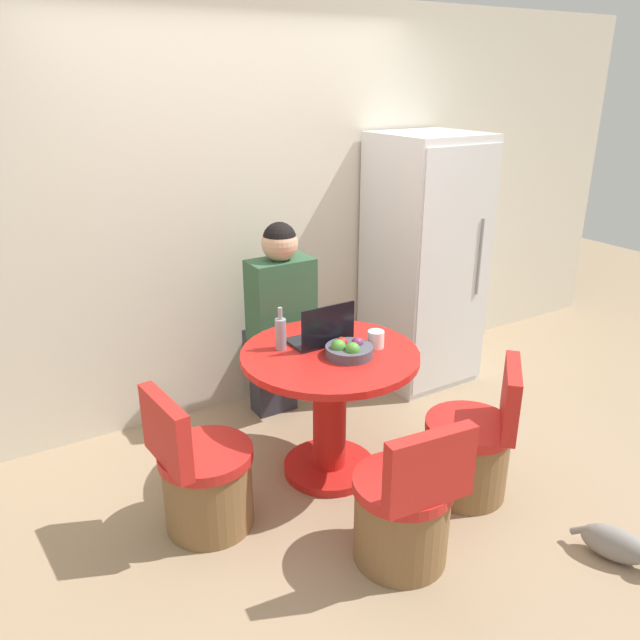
% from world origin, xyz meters
% --- Properties ---
extents(ground_plane, '(12.00, 12.00, 0.00)m').
position_xyz_m(ground_plane, '(0.00, 0.00, 0.00)').
color(ground_plane, '#9E8466').
extents(wall_back, '(7.00, 0.06, 2.60)m').
position_xyz_m(wall_back, '(0.00, 1.36, 1.30)').
color(wall_back, beige).
rests_on(wall_back, ground_plane).
extents(refrigerator, '(0.67, 0.69, 1.78)m').
position_xyz_m(refrigerator, '(1.24, 0.97, 0.89)').
color(refrigerator, white).
rests_on(refrigerator, ground_plane).
extents(dining_table, '(0.96, 0.96, 0.75)m').
position_xyz_m(dining_table, '(-0.00, 0.26, 0.49)').
color(dining_table, red).
rests_on(dining_table, ground_plane).
extents(chair_left_side, '(0.47, 0.47, 0.78)m').
position_xyz_m(chair_left_side, '(-0.78, 0.19, 0.26)').
color(chair_left_side, brown).
rests_on(chair_left_side, ground_plane).
extents(chair_near_camera, '(0.47, 0.48, 0.78)m').
position_xyz_m(chair_near_camera, '(-0.08, -0.52, 0.26)').
color(chair_near_camera, brown).
rests_on(chair_near_camera, ground_plane).
extents(chair_near_right_corner, '(0.54, 0.54, 0.78)m').
position_xyz_m(chair_near_right_corner, '(0.54, -0.30, 0.26)').
color(chair_near_right_corner, brown).
rests_on(chair_near_right_corner, ground_plane).
extents(person_seated, '(0.40, 0.37, 1.32)m').
position_xyz_m(person_seated, '(0.06, 0.96, 0.73)').
color(person_seated, '#2D2D38').
rests_on(person_seated, ground_plane).
extents(laptop, '(0.33, 0.21, 0.24)m').
position_xyz_m(laptop, '(0.02, 0.37, 0.81)').
color(laptop, '#232328').
rests_on(laptop, dining_table).
extents(fruit_bowl, '(0.25, 0.25, 0.10)m').
position_xyz_m(fruit_bowl, '(0.05, 0.16, 0.79)').
color(fruit_bowl, '#4C4C56').
rests_on(fruit_bowl, dining_table).
extents(coffee_cup, '(0.09, 0.09, 0.09)m').
position_xyz_m(coffee_cup, '(0.25, 0.18, 0.80)').
color(coffee_cup, white).
rests_on(coffee_cup, dining_table).
extents(bottle, '(0.06, 0.06, 0.24)m').
position_xyz_m(bottle, '(-0.21, 0.43, 0.85)').
color(bottle, '#9999A3').
rests_on(bottle, dining_table).
extents(cat, '(0.24, 0.41, 0.17)m').
position_xyz_m(cat, '(0.78, -1.06, 0.09)').
color(cat, gray).
rests_on(cat, ground_plane).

